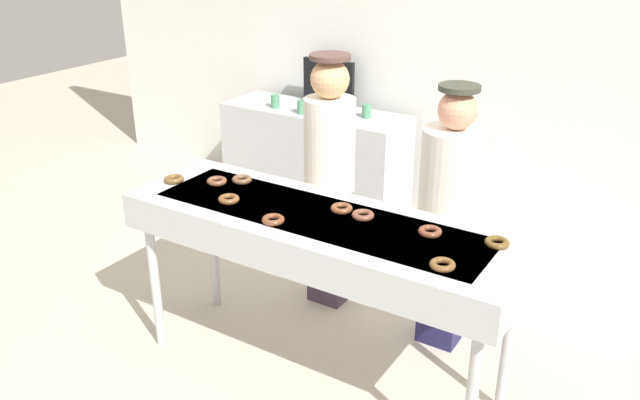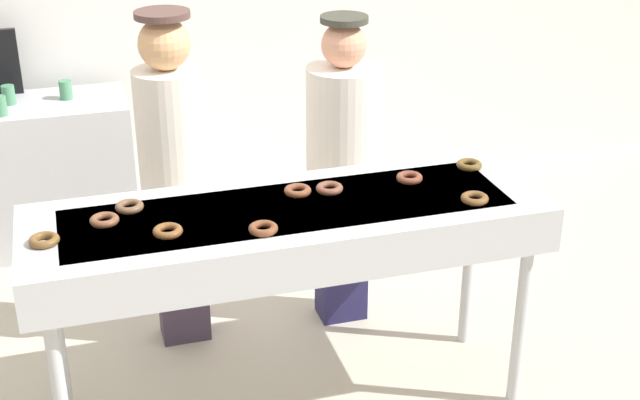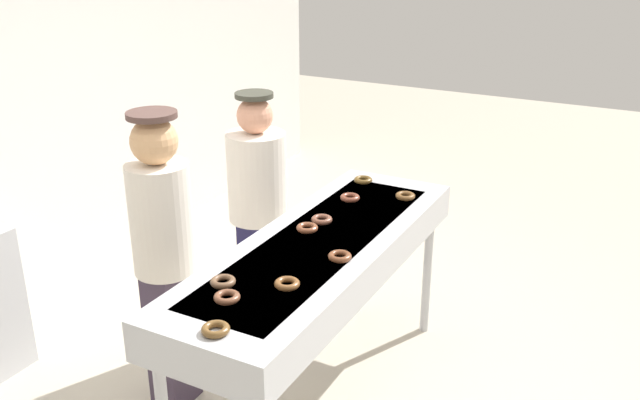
{
  "view_description": "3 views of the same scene",
  "coord_description": "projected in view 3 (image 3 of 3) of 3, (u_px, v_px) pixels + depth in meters",
  "views": [
    {
      "loc": [
        1.66,
        -2.63,
        2.45
      ],
      "look_at": [
        0.05,
        -0.06,
        1.13
      ],
      "focal_mm": 37.05,
      "sensor_mm": 36.0,
      "label": 1
    },
    {
      "loc": [
        -0.83,
        -3.22,
        2.59
      ],
      "look_at": [
        0.14,
        0.0,
        1.02
      ],
      "focal_mm": 50.27,
      "sensor_mm": 36.0,
      "label": 2
    },
    {
      "loc": [
        -2.86,
        -1.53,
        2.52
      ],
      "look_at": [
        0.21,
        0.11,
        1.14
      ],
      "focal_mm": 38.79,
      "sensor_mm": 36.0,
      "label": 3
    }
  ],
  "objects": [
    {
      "name": "chocolate_donut_6",
      "position": [
        405.0,
        196.0,
        4.11
      ],
      "size": [
        0.16,
        0.16,
        0.03
      ],
      "primitive_type": "torus",
      "rotation": [
        0.0,
        0.0,
        2.1
      ],
      "color": "brown",
      "rests_on": "fryer_conveyor"
    },
    {
      "name": "worker_baker",
      "position": [
        164.0,
        248.0,
        3.6
      ],
      "size": [
        0.32,
        0.32,
        1.68
      ],
      "rotation": [
        0.0,
        0.0,
        3.36
      ],
      "color": "#3E3144",
      "rests_on": "ground"
    },
    {
      "name": "ground_plane",
      "position": [
        320.0,
        400.0,
        3.94
      ],
      "size": [
        16.0,
        16.0,
        0.0
      ],
      "primitive_type": "plane",
      "color": "beige"
    },
    {
      "name": "chocolate_donut_2",
      "position": [
        350.0,
        198.0,
        4.08
      ],
      "size": [
        0.16,
        0.16,
        0.03
      ],
      "primitive_type": "torus",
      "rotation": [
        0.0,
        0.0,
        2.15
      ],
      "color": "brown",
      "rests_on": "fryer_conveyor"
    },
    {
      "name": "fryer_conveyor",
      "position": [
        320.0,
        258.0,
        3.61
      ],
      "size": [
        2.16,
        0.69,
        1.01
      ],
      "color": "#B7BABF",
      "rests_on": "ground"
    },
    {
      "name": "chocolate_donut_0",
      "position": [
        322.0,
        220.0,
        3.78
      ],
      "size": [
        0.16,
        0.16,
        0.03
      ],
      "primitive_type": "torus",
      "rotation": [
        0.0,
        0.0,
        0.71
      ],
      "color": "brown",
      "rests_on": "fryer_conveyor"
    },
    {
      "name": "chocolate_donut_1",
      "position": [
        227.0,
        297.0,
        2.99
      ],
      "size": [
        0.12,
        0.12,
        0.03
      ],
      "primitive_type": "torus",
      "rotation": [
        0.0,
        0.0,
        3.1
      ],
      "color": "brown",
      "rests_on": "fryer_conveyor"
    },
    {
      "name": "worker_assistant",
      "position": [
        258.0,
        202.0,
        4.27
      ],
      "size": [
        0.36,
        0.36,
        1.62
      ],
      "rotation": [
        0.0,
        0.0,
        3.2
      ],
      "color": "#211E49",
      "rests_on": "ground"
    },
    {
      "name": "chocolate_donut_8",
      "position": [
        223.0,
        282.0,
        3.12
      ],
      "size": [
        0.12,
        0.12,
        0.03
      ],
      "primitive_type": "torus",
      "rotation": [
        0.0,
        0.0,
        1.5
      ],
      "color": "brown",
      "rests_on": "fryer_conveyor"
    },
    {
      "name": "chocolate_donut_7",
      "position": [
        216.0,
        329.0,
        2.75
      ],
      "size": [
        0.16,
        0.16,
        0.03
      ],
      "primitive_type": "torus",
      "rotation": [
        0.0,
        0.0,
        2.1
      ],
      "color": "brown",
      "rests_on": "fryer_conveyor"
    },
    {
      "name": "chocolate_donut_5",
      "position": [
        287.0,
        284.0,
        3.1
      ],
      "size": [
        0.16,
        0.16,
        0.03
      ],
      "primitive_type": "torus",
      "rotation": [
        0.0,
        0.0,
        0.71
      ],
      "color": "brown",
      "rests_on": "fryer_conveyor"
    },
    {
      "name": "chocolate_donut_3",
      "position": [
        340.0,
        256.0,
        3.36
      ],
      "size": [
        0.15,
        0.15,
        0.03
      ],
      "primitive_type": "torus",
      "rotation": [
        0.0,
        0.0,
        0.36
      ],
      "color": "brown",
      "rests_on": "fryer_conveyor"
    },
    {
      "name": "chocolate_donut_9",
      "position": [
        363.0,
        180.0,
        4.37
      ],
      "size": [
        0.14,
        0.14,
        0.03
      ],
      "primitive_type": "torus",
      "rotation": [
        0.0,
        0.0,
        2.88
      ],
      "color": "brown",
      "rests_on": "fryer_conveyor"
    },
    {
      "name": "chocolate_donut_4",
      "position": [
        307.0,
        228.0,
        3.67
      ],
      "size": [
        0.15,
        0.15,
        0.03
      ],
      "primitive_type": "torus",
      "rotation": [
        0.0,
        0.0,
        0.37
      ],
      "color": "brown",
      "rests_on": "fryer_conveyor"
    }
  ]
}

